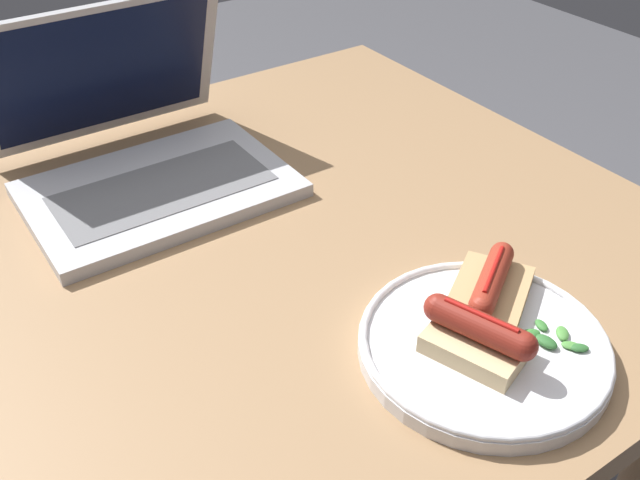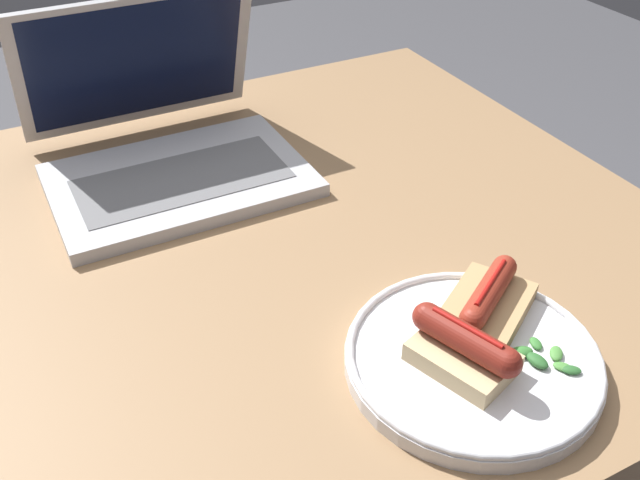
% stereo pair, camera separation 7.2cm
% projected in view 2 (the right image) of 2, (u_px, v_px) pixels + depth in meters
% --- Properties ---
extents(desk, '(1.13, 0.88, 0.77)m').
position_uv_depth(desk, '(209.00, 302.00, 0.87)').
color(desk, '#93704C').
rests_on(desk, ground_plane).
extents(laptop, '(0.33, 0.31, 0.22)m').
position_uv_depth(laptop, '(167.00, 145.00, 0.96)').
color(laptop, '#B7B7BC').
rests_on(laptop, desk).
extents(plate, '(0.25, 0.25, 0.02)m').
position_uv_depth(plate, '(472.00, 358.00, 0.68)').
color(plate, silver).
rests_on(plate, desk).
extents(sausage_toast_left, '(0.09, 0.11, 0.05)m').
position_uv_depth(sausage_toast_left, '(464.00, 349.00, 0.65)').
color(sausage_toast_left, '#D6B784').
rests_on(sausage_toast_left, plate).
extents(sausage_toast_middle, '(0.13, 0.12, 0.05)m').
position_uv_depth(sausage_toast_middle, '(487.00, 302.00, 0.71)').
color(sausage_toast_middle, tan).
rests_on(sausage_toast_middle, plate).
extents(salad_pile, '(0.05, 0.06, 0.01)m').
position_uv_depth(salad_pile, '(543.00, 357.00, 0.67)').
color(salad_pile, '#2D662D').
rests_on(salad_pile, plate).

